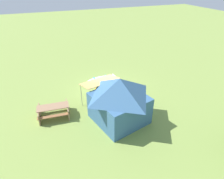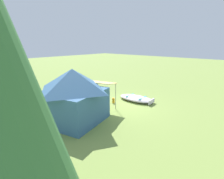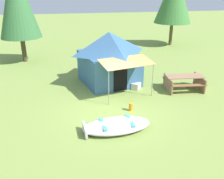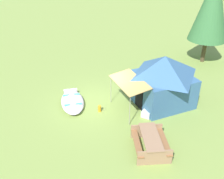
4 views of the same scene
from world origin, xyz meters
name	(u,v)px [view 1 (image 1 of 4)]	position (x,y,z in m)	size (l,w,h in m)	color
ground_plane	(107,92)	(0.00, 0.00, 0.00)	(80.00, 80.00, 0.00)	olive
beached_rowboat	(102,80)	(-0.17, -1.62, 0.19)	(2.68, 1.40, 0.37)	silver
canvas_cabin_tent	(119,99)	(0.42, 3.32, 1.45)	(3.65, 4.74, 2.80)	#38628D
picnic_table	(53,110)	(4.06, 1.58, 0.48)	(2.01, 1.59, 0.76)	#987254
cooler_box	(94,110)	(1.65, 2.12, 0.17)	(0.47, 0.39, 0.33)	silver
fuel_can	(96,90)	(0.76, -0.21, 0.18)	(0.17, 0.17, 0.36)	orange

